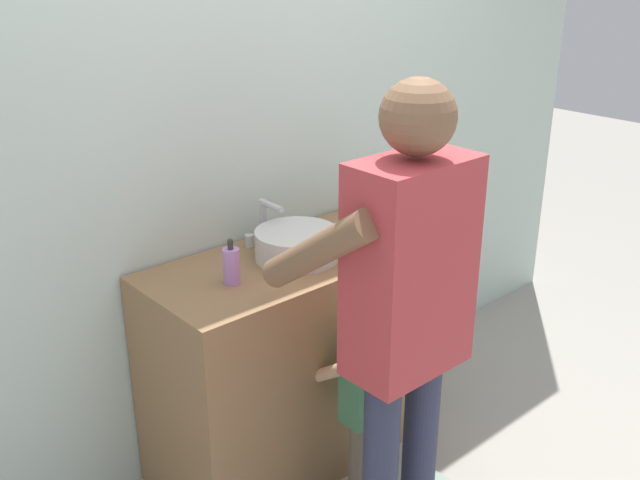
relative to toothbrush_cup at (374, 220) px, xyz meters
name	(u,v)px	position (x,y,z in m)	size (l,w,h in m)	color
back_wall	(240,126)	(-0.41, 0.35, 0.40)	(4.40, 0.08, 2.70)	silver
vanity_cabinet	(296,358)	(-0.41, 0.03, -0.50)	(1.18, 0.54, 0.90)	olive
sink_basin	(297,244)	(-0.41, 0.01, 0.00)	(0.32, 0.32, 0.11)	silver
faucet	(265,224)	(-0.41, 0.20, 0.03)	(0.18, 0.14, 0.18)	#B7BABF
toothbrush_cup	(374,220)	(0.00, 0.00, 0.00)	(0.07, 0.07, 0.21)	#4C8EB2
soap_bottle	(231,266)	(-0.72, -0.01, 0.01)	(0.06, 0.06, 0.17)	#B27FC6
child_toddler	(366,390)	(-0.41, -0.38, -0.45)	(0.26, 0.26, 0.84)	#6B5B4C
adult_parent	(405,298)	(-0.51, -0.63, 0.05)	(0.52, 0.55, 1.68)	#2D334C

